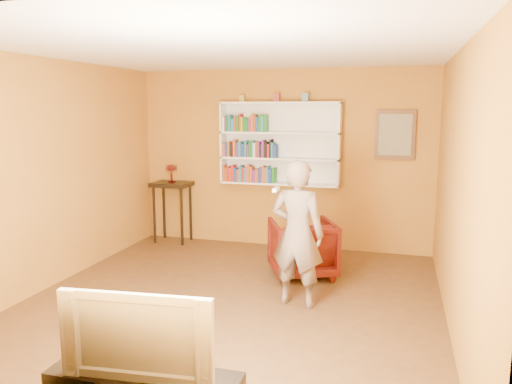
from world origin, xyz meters
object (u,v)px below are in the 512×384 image
person (297,234)px  television (142,331)px  bookshelf (281,144)px  armchair (302,248)px  console_table (172,192)px  ruby_lustre (171,170)px

person → television: bearing=86.7°
bookshelf → television: bookshelf is taller
bookshelf → person: (0.71, -2.20, -0.80)m
person → television: person is taller
armchair → console_table: bearing=-49.1°
bookshelf → armchair: bookshelf is taller
armchair → television: bearing=59.3°
bookshelf → console_table: bearing=-174.7°
ruby_lustre → television: bearing=-66.8°
ruby_lustre → person: size_ratio=0.17×
bookshelf → console_table: (-1.73, -0.16, -0.80)m
armchair → television: 3.48m
console_table → ruby_lustre: (0.00, -0.00, 0.37)m
ruby_lustre → armchair: size_ratio=0.35×
ruby_lustre → television: (1.93, -4.50, -0.43)m
person → console_table: bearing=-31.7°
person → bookshelf: bearing=-63.9°
person → television: size_ratio=1.61×
bookshelf → armchair: (0.58, -1.22, -1.23)m
bookshelf → armchair: 1.83m
ruby_lustre → person: person is taller
console_table → armchair: (2.31, -1.06, -0.44)m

